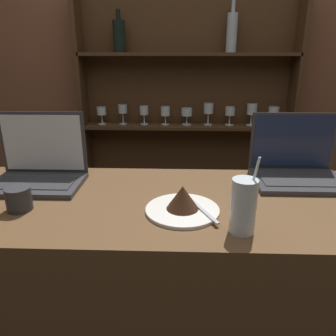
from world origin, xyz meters
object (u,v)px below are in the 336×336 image
Objects in this scene: laptop_near at (39,168)px; laptop_far at (297,166)px; water_glass at (243,206)px; coffee_cup at (19,199)px; cake_plate at (183,203)px.

laptop_far is (0.95, 0.06, -0.01)m from laptop_near.
laptop_near is at bearing 154.61° from water_glass.
water_glass is 0.67m from coffee_cup.
coffee_cup is at bearing -179.48° from cake_plate.
laptop_near is 1.52× the size of water_glass.
cake_plate is 0.20m from water_glass.
cake_plate is 1.06× the size of water_glass.
cake_plate is 0.50m from coffee_cup.
coffee_cup is at bearing -83.43° from laptop_near.
laptop_near is 0.22m from coffee_cup.
laptop_far is at bearing 3.89° from laptop_near.
water_glass is (-0.27, -0.39, 0.02)m from laptop_far.
laptop_near is 4.23× the size of coffee_cup.
cake_plate is (0.53, -0.21, -0.03)m from laptop_near.
laptop_far is at bearing 55.27° from water_glass.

